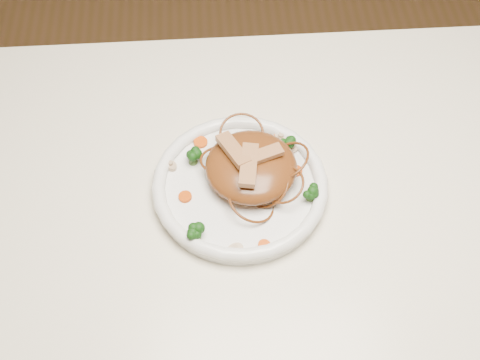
{
  "coord_description": "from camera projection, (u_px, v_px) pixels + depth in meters",
  "views": [
    {
      "loc": [
        -0.12,
        -0.5,
        1.55
      ],
      "look_at": [
        -0.08,
        0.06,
        0.78
      ],
      "focal_mm": 49.73,
      "sensor_mm": 36.0,
      "label": 1
    }
  ],
  "objects": [
    {
      "name": "noodle_mound",
      "position": [
        251.0,
        167.0,
        0.96
      ],
      "size": [
        0.15,
        0.15,
        0.04
      ],
      "primitive_type": "ellipsoid",
      "rotation": [
        0.0,
        0.0,
        0.13
      ],
      "color": "brown",
      "rests_on": "plate"
    },
    {
      "name": "carrot_0",
      "position": [
        280.0,
        137.0,
        1.02
      ],
      "size": [
        0.02,
        0.02,
        0.0
      ],
      "primitive_type": "cylinder",
      "rotation": [
        0.0,
        0.0,
        -0.44
      ],
      "color": "#E55808",
      "rests_on": "plate"
    },
    {
      "name": "broccoli_1",
      "position": [
        193.0,
        156.0,
        0.98
      ],
      "size": [
        0.03,
        0.03,
        0.03
      ],
      "primitive_type": null,
      "rotation": [
        0.0,
        0.0,
        0.3
      ],
      "color": "#15450E",
      "rests_on": "plate"
    },
    {
      "name": "carrot_1",
      "position": [
        185.0,
        197.0,
        0.95
      ],
      "size": [
        0.03,
        0.03,
        0.0
      ],
      "primitive_type": "cylinder",
      "rotation": [
        0.0,
        0.0,
        0.42
      ],
      "color": "#E55808",
      "rests_on": "plate"
    },
    {
      "name": "carrot_4",
      "position": [
        264.0,
        245.0,
        0.91
      ],
      "size": [
        0.02,
        0.02,
        0.0
      ],
      "primitive_type": "cylinder",
      "rotation": [
        0.0,
        0.0,
        -0.35
      ],
      "color": "#E55808",
      "rests_on": "plate"
    },
    {
      "name": "broccoli_0",
      "position": [
        287.0,
        145.0,
        1.0
      ],
      "size": [
        0.03,
        0.03,
        0.03
      ],
      "primitive_type": null,
      "rotation": [
        0.0,
        0.0,
        -0.04
      ],
      "color": "#15450E",
      "rests_on": "plate"
    },
    {
      "name": "mushroom_2",
      "position": [
        171.0,
        165.0,
        0.99
      ],
      "size": [
        0.03,
        0.03,
        0.01
      ],
      "primitive_type": "cylinder",
      "rotation": [
        0.0,
        0.0,
        -0.95
      ],
      "color": "beige",
      "rests_on": "plate"
    },
    {
      "name": "chicken_c",
      "position": [
        249.0,
        165.0,
        0.93
      ],
      "size": [
        0.03,
        0.07,
        0.01
      ],
      "primitive_type": "cube",
      "rotation": [
        0.0,
        0.0,
        4.55
      ],
      "color": "tan",
      "rests_on": "noodle_mound"
    },
    {
      "name": "chicken_b",
      "position": [
        233.0,
        150.0,
        0.95
      ],
      "size": [
        0.05,
        0.07,
        0.01
      ],
      "primitive_type": "cube",
      "rotation": [
        0.0,
        0.0,
        2.03
      ],
      "color": "tan",
      "rests_on": "noodle_mound"
    },
    {
      "name": "mushroom_0",
      "position": [
        235.0,
        249.0,
        0.9
      ],
      "size": [
        0.03,
        0.03,
        0.01
      ],
      "primitive_type": "cylinder",
      "rotation": [
        0.0,
        0.0,
        0.31
      ],
      "color": "beige",
      "rests_on": "plate"
    },
    {
      "name": "mushroom_3",
      "position": [
        281.0,
        137.0,
        1.02
      ],
      "size": [
        0.03,
        0.03,
        0.01
      ],
      "primitive_type": "cylinder",
      "rotation": [
        0.0,
        0.0,
        1.75
      ],
      "color": "beige",
      "rests_on": "plate"
    },
    {
      "name": "chicken_a",
      "position": [
        263.0,
        155.0,
        0.94
      ],
      "size": [
        0.06,
        0.04,
        0.01
      ],
      "primitive_type": "cube",
      "rotation": [
        0.0,
        0.0,
        0.37
      ],
      "color": "tan",
      "rests_on": "noodle_mound"
    },
    {
      "name": "plate",
      "position": [
        240.0,
        189.0,
        0.98
      ],
      "size": [
        0.29,
        0.29,
        0.02
      ],
      "primitive_type": "cylinder",
      "rotation": [
        0.0,
        0.0,
        0.17
      ],
      "color": "white",
      "rests_on": "table"
    },
    {
      "name": "broccoli_3",
      "position": [
        311.0,
        192.0,
        0.94
      ],
      "size": [
        0.03,
        0.03,
        0.03
      ],
      "primitive_type": null,
      "rotation": [
        0.0,
        0.0,
        0.3
      ],
      "color": "#15450E",
      "rests_on": "plate"
    },
    {
      "name": "table",
      "position": [
        295.0,
        258.0,
        1.03
      ],
      "size": [
        1.2,
        0.8,
        0.75
      ],
      "color": "beige",
      "rests_on": "ground"
    },
    {
      "name": "carrot_3",
      "position": [
        201.0,
        142.0,
        1.01
      ],
      "size": [
        0.03,
        0.03,
        0.0
      ],
      "primitive_type": "cylinder",
      "rotation": [
        0.0,
        0.0,
        0.4
      ],
      "color": "#E55808",
      "rests_on": "plate"
    },
    {
      "name": "broccoli_2",
      "position": [
        195.0,
        233.0,
        0.91
      ],
      "size": [
        0.03,
        0.03,
        0.03
      ],
      "primitive_type": null,
      "rotation": [
        0.0,
        0.0,
        -0.18
      ],
      "color": "#15450E",
      "rests_on": "plate"
    },
    {
      "name": "carrot_2",
      "position": [
        296.0,
        171.0,
        0.98
      ],
      "size": [
        0.02,
        0.02,
        0.0
      ],
      "primitive_type": "cylinder",
      "rotation": [
        0.0,
        0.0,
        0.24
      ],
      "color": "#E55808",
      "rests_on": "plate"
    },
    {
      "name": "mushroom_1",
      "position": [
        292.0,
        148.0,
        1.01
      ],
      "size": [
        0.04,
        0.04,
        0.01
      ],
      "primitive_type": "cylinder",
      "rotation": [
        0.0,
        0.0,
        0.9
      ],
      "color": "beige",
      "rests_on": "plate"
    }
  ]
}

